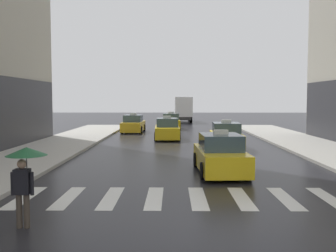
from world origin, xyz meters
name	(u,v)px	position (x,y,z in m)	size (l,w,h in m)	color
ground_plane	(206,231)	(0.00, 0.00, 0.00)	(160.00, 160.00, 0.00)	black
crosswalk_markings	(198,198)	(0.00, 3.00, 0.00)	(11.30, 2.80, 0.01)	silver
taxi_lead	(220,155)	(1.20, 7.15, 0.72)	(2.06, 4.60, 1.80)	yellow
taxi_second	(226,137)	(2.53, 15.00, 0.72)	(2.07, 4.60, 1.80)	yellow
taxi_third	(167,130)	(-1.21, 20.69, 0.72)	(2.03, 4.59, 1.80)	yellow
taxi_fourth	(133,125)	(-4.44, 26.75, 0.72)	(2.04, 4.59, 1.80)	gold
taxi_fifth	(171,122)	(-0.98, 30.58, 0.72)	(2.02, 4.58, 1.80)	yellow
box_truck	(183,108)	(0.60, 42.60, 1.85)	(2.34, 7.56, 3.35)	#2D2D2D
pedestrian_with_umbrella	(25,165)	(-4.27, 0.18, 1.52)	(0.96, 0.96, 1.94)	#473D33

